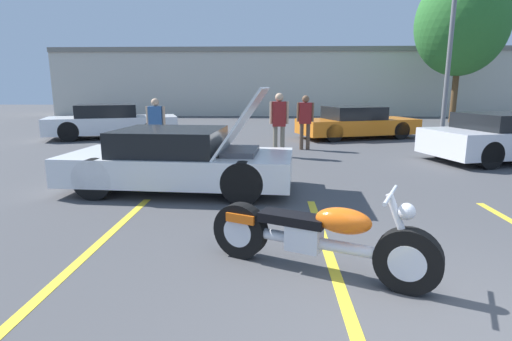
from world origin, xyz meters
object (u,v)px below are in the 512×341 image
at_px(motorcycle, 316,237).
at_px(spectator_by_show_car, 305,118).
at_px(light_pole, 453,36).
at_px(parked_car_left_row, 112,122).
at_px(tree_background, 461,24).
at_px(parked_car_right_row, 504,138).
at_px(show_car_hood_open, 181,160).
at_px(spectator_near_motorcycle, 156,123).
at_px(spectator_midground, 279,119).
at_px(parked_car_mid_row, 356,123).

relative_size(motorcycle, spectator_by_show_car, 1.37).
bearing_deg(light_pole, parked_car_left_row, -172.52).
bearing_deg(motorcycle, light_pole, 87.03).
xyz_separation_m(tree_background, parked_car_right_row, (-3.78, -11.73, -4.53)).
height_order(show_car_hood_open, parked_car_right_row, show_car_hood_open).
bearing_deg(spectator_by_show_car, spectator_near_motorcycle, -159.96).
bearing_deg(spectator_near_motorcycle, parked_car_right_row, -1.09).
xyz_separation_m(spectator_near_motorcycle, spectator_midground, (3.35, 0.22, 0.09)).
xyz_separation_m(light_pole, spectator_by_show_car, (-6.06, -4.36, -2.88)).
bearing_deg(motorcycle, parked_car_mid_row, 100.92).
height_order(show_car_hood_open, parked_car_left_row, show_car_hood_open).
bearing_deg(light_pole, spectator_midground, -140.57).
distance_m(show_car_hood_open, spectator_midground, 4.20).
xyz_separation_m(show_car_hood_open, parked_car_left_row, (-4.36, 7.65, 0.03)).
bearing_deg(parked_car_right_row, spectator_near_motorcycle, 163.29).
height_order(motorcycle, show_car_hood_open, show_car_hood_open).
distance_m(motorcycle, show_car_hood_open, 4.00).
relative_size(parked_car_left_row, spectator_by_show_car, 3.01).
xyz_separation_m(tree_background, motorcycle, (-9.38, -18.41, -4.73)).
xyz_separation_m(parked_car_right_row, spectator_by_show_car, (-5.05, 1.70, 0.38)).
bearing_deg(parked_car_right_row, spectator_midground, 160.49).
bearing_deg(spectator_midground, motorcycle, -87.82).
height_order(tree_background, spectator_near_motorcycle, tree_background).
distance_m(motorcycle, spectator_midground, 7.11).
bearing_deg(light_pole, tree_background, 64.00).
height_order(motorcycle, parked_car_left_row, parked_car_left_row).
bearing_deg(parked_car_left_row, tree_background, 6.28).
height_order(show_car_hood_open, spectator_by_show_car, show_car_hood_open).
xyz_separation_m(parked_car_mid_row, spectator_midground, (-2.98, -4.18, 0.48)).
bearing_deg(parked_car_left_row, spectator_midground, -50.80).
bearing_deg(spectator_near_motorcycle, parked_car_left_row, 125.01).
relative_size(parked_car_right_row, spectator_midground, 2.51).
distance_m(light_pole, parked_car_mid_row, 5.32).
bearing_deg(parked_car_mid_row, spectator_by_show_car, -144.83).
xyz_separation_m(motorcycle, spectator_by_show_car, (0.55, 8.37, 0.59)).
height_order(parked_car_right_row, spectator_midground, spectator_midground).
bearing_deg(light_pole, show_car_hood_open, -133.12).
xyz_separation_m(light_pole, parked_car_mid_row, (-3.90, -1.48, -3.30)).
relative_size(show_car_hood_open, spectator_midground, 2.45).
bearing_deg(parked_car_mid_row, tree_background, 29.11).
relative_size(show_car_hood_open, spectator_near_motorcycle, 2.67).
height_order(light_pole, spectator_midground, light_pole).
bearing_deg(spectator_near_motorcycle, spectator_by_show_car, 20.04).
bearing_deg(spectator_by_show_car, parked_car_right_row, -18.56).
relative_size(light_pole, tree_background, 0.89).
height_order(parked_car_mid_row, parked_car_left_row, parked_car_left_row).
bearing_deg(spectator_midground, spectator_by_show_car, 57.70).
distance_m(tree_background, show_car_hood_open, 19.51).
distance_m(motorcycle, parked_car_mid_row, 11.57).
height_order(motorcycle, spectator_near_motorcycle, spectator_near_motorcycle).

